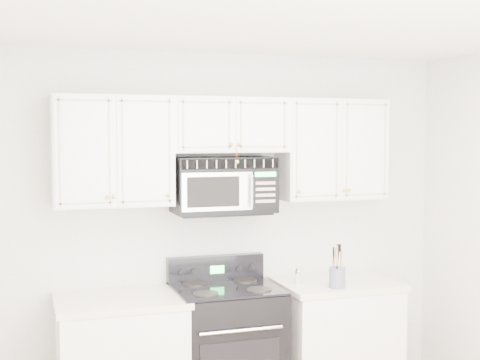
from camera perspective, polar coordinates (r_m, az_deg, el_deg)
name	(u,v)px	position (r m, az deg, el deg)	size (l,w,h in m)	color
room	(321,276)	(3.39, 6.96, -8.16)	(3.51, 3.51, 2.61)	#8E704C
base_cabinet_right	(336,346)	(5.20, 8.16, -13.84)	(0.86, 0.65, 0.92)	white
range	(226,350)	(4.88, -1.19, -14.27)	(0.73, 0.66, 1.11)	black
upper_cabinets	(228,145)	(4.79, -1.07, 3.02)	(2.44, 0.37, 0.75)	white
microwave	(224,185)	(4.78, -1.42, -0.40)	(0.72, 0.41, 0.40)	black
utensil_crock	(337,276)	(4.83, 8.30, -8.15)	(0.12, 0.12, 0.31)	slate
shaker_salt	(298,277)	(4.93, 4.95, -8.28)	(0.04, 0.04, 0.09)	#B7B8C8
shaker_pepper	(299,275)	(4.97, 5.04, -8.11)	(0.05, 0.05, 0.11)	#B7B8C8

